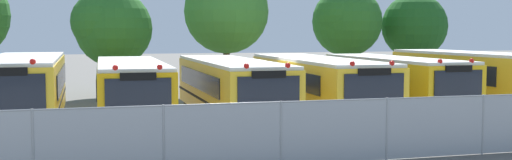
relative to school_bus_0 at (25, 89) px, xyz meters
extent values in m
plane|color=#595651|center=(9.43, -0.04, -1.45)|extent=(160.00, 160.00, 0.00)
cube|color=yellow|center=(0.00, 0.03, -0.02)|extent=(2.61, 10.78, 2.16)
cube|color=white|center=(0.00, 0.03, 1.12)|extent=(2.56, 10.56, 0.12)
cube|color=black|center=(0.04, -5.42, -0.92)|extent=(2.59, 0.18, 0.36)
cube|color=black|center=(0.03, -5.37, 0.37)|extent=(2.08, 0.07, 1.04)
cube|color=black|center=(1.29, 0.33, 0.32)|extent=(0.09, 8.39, 0.78)
cube|color=black|center=(0.00, 0.03, -0.45)|extent=(2.64, 10.89, 0.10)
sphere|color=red|center=(0.73, -5.20, 1.22)|extent=(0.18, 0.18, 0.18)
cube|color=black|center=(0.03, -5.38, 0.96)|extent=(1.14, 0.09, 0.24)
cylinder|color=black|center=(1.16, -3.95, -0.95)|extent=(0.29, 1.00, 1.00)
cylinder|color=black|center=(1.11, 3.61, -0.95)|extent=(0.29, 1.00, 1.00)
cylinder|color=black|center=(-1.15, 3.60, -0.95)|extent=(0.29, 1.00, 1.00)
cube|color=#EAA80C|center=(3.81, 0.18, -0.13)|extent=(2.62, 10.47, 1.94)
cube|color=white|center=(3.81, 0.18, 0.89)|extent=(2.57, 10.26, 0.12)
cube|color=black|center=(3.70, -5.10, -0.92)|extent=(2.47, 0.21, 0.36)
cube|color=black|center=(3.71, -5.05, 0.21)|extent=(1.98, 0.10, 0.93)
cube|color=black|center=(5.04, 0.45, 0.18)|extent=(0.20, 8.13, 0.70)
cube|color=black|center=(2.58, 0.50, 0.18)|extent=(0.20, 8.13, 0.70)
cube|color=black|center=(3.81, 0.18, -0.52)|extent=(2.65, 10.57, 0.10)
sphere|color=red|center=(4.37, -4.89, 0.99)|extent=(0.18, 0.18, 0.18)
sphere|color=red|center=(3.04, -4.87, 0.99)|extent=(0.18, 0.18, 0.18)
cube|color=black|center=(3.71, -5.06, 0.73)|extent=(1.09, 0.10, 0.24)
cylinder|color=black|center=(4.80, -3.65, -0.95)|extent=(0.30, 1.01, 1.00)
cylinder|color=black|center=(2.66, -3.61, -0.95)|extent=(0.30, 1.01, 1.00)
cylinder|color=black|center=(4.94, 3.57, -0.95)|extent=(0.30, 1.01, 1.00)
cylinder|color=black|center=(2.81, 3.61, -0.95)|extent=(0.30, 1.01, 1.00)
cube|color=yellow|center=(7.66, -0.22, -0.12)|extent=(2.46, 10.75, 1.96)
cube|color=white|center=(7.66, -0.22, 0.92)|extent=(2.41, 10.53, 0.12)
cube|color=black|center=(7.65, -5.66, -0.92)|extent=(2.50, 0.16, 0.36)
cube|color=black|center=(7.65, -5.61, 0.23)|extent=(2.01, 0.06, 0.94)
cube|color=black|center=(8.90, 0.08, 0.19)|extent=(0.05, 8.38, 0.71)
cube|color=black|center=(6.41, 0.08, 0.19)|extent=(0.05, 8.38, 0.71)
cube|color=black|center=(7.66, -0.22, -0.51)|extent=(2.49, 10.86, 0.10)
sphere|color=red|center=(8.32, -5.45, 1.02)|extent=(0.18, 0.18, 0.18)
sphere|color=red|center=(6.98, -5.44, 1.02)|extent=(0.18, 0.18, 0.18)
cube|color=black|center=(7.65, -5.62, 0.76)|extent=(1.10, 0.08, 0.24)
cylinder|color=black|center=(8.74, -4.20, -0.95)|extent=(0.28, 1.00, 1.00)
cylinder|color=black|center=(6.57, -4.19, -0.95)|extent=(0.28, 1.00, 1.00)
cylinder|color=black|center=(8.75, 3.35, -0.95)|extent=(0.28, 1.00, 1.00)
cylinder|color=black|center=(6.58, 3.35, -0.95)|extent=(0.28, 1.00, 1.00)
cube|color=yellow|center=(11.35, -0.02, -0.11)|extent=(2.83, 11.34, 1.99)
cube|color=white|center=(11.35, -0.02, 0.95)|extent=(2.77, 11.11, 0.12)
cube|color=black|center=(11.21, -5.73, -0.92)|extent=(2.60, 0.23, 0.36)
cube|color=black|center=(11.21, -5.68, 0.25)|extent=(2.09, 0.11, 0.96)
cube|color=black|center=(12.65, 0.25, 0.21)|extent=(0.26, 8.79, 0.72)
cube|color=black|center=(10.06, 0.31, 0.21)|extent=(0.26, 8.79, 0.72)
cube|color=black|center=(11.35, -0.02, -0.51)|extent=(2.86, 11.45, 0.10)
sphere|color=red|center=(11.91, -5.53, 1.05)|extent=(0.18, 0.18, 0.18)
sphere|color=red|center=(10.51, -5.49, 1.05)|extent=(0.18, 0.18, 0.18)
cube|color=black|center=(11.21, -5.69, 0.79)|extent=(1.15, 0.11, 0.24)
cylinder|color=black|center=(12.38, -4.29, -0.95)|extent=(0.31, 1.01, 1.00)
cylinder|color=black|center=(10.11, -4.23, -0.95)|extent=(0.31, 1.01, 1.00)
cylinder|color=black|center=(12.58, 3.79, -0.95)|extent=(0.31, 1.01, 1.00)
cylinder|color=black|center=(10.31, 3.85, -0.95)|extent=(0.31, 1.01, 1.00)
cube|color=yellow|center=(14.95, 0.11, -0.12)|extent=(2.41, 9.63, 1.98)
cube|color=white|center=(14.95, 0.11, 0.93)|extent=(2.37, 9.44, 0.12)
cube|color=black|center=(14.98, -4.77, -0.92)|extent=(2.41, 0.17, 0.36)
cube|color=black|center=(14.98, -4.72, 0.24)|extent=(1.94, 0.07, 0.95)
cube|color=black|center=(16.15, 0.42, 0.20)|extent=(0.08, 7.50, 0.71)
cube|color=black|center=(13.75, 0.40, 0.20)|extent=(0.08, 7.50, 0.71)
cube|color=black|center=(14.95, 0.11, -0.51)|extent=(2.44, 9.72, 0.10)
sphere|color=red|center=(15.63, -4.54, 1.03)|extent=(0.18, 0.18, 0.18)
sphere|color=red|center=(14.33, -4.55, 1.03)|extent=(0.18, 0.18, 0.18)
cube|color=black|center=(14.98, -4.73, 0.77)|extent=(1.06, 0.09, 0.24)
cylinder|color=black|center=(16.01, -3.29, -0.95)|extent=(0.29, 1.00, 1.00)
cylinder|color=black|center=(13.93, -3.30, -0.95)|extent=(0.29, 1.00, 1.00)
cylinder|color=black|center=(15.98, 3.12, -0.95)|extent=(0.29, 1.00, 1.00)
cylinder|color=black|center=(13.90, 3.11, -0.95)|extent=(0.29, 1.00, 1.00)
cube|color=yellow|center=(18.68, 0.00, -0.01)|extent=(2.50, 9.58, 2.18)
cube|color=white|center=(18.68, 0.00, 1.14)|extent=(2.45, 9.39, 0.12)
cube|color=black|center=(19.89, 0.32, 0.33)|extent=(0.13, 7.45, 0.78)
cube|color=black|center=(17.47, 0.29, 0.33)|extent=(0.13, 7.45, 0.78)
cube|color=black|center=(18.68, 0.00, -0.45)|extent=(2.52, 9.68, 0.10)
cylinder|color=black|center=(17.67, -3.39, -0.95)|extent=(0.29, 1.00, 1.00)
cylinder|color=black|center=(19.70, 2.99, -0.95)|extent=(0.29, 1.00, 1.00)
cylinder|color=black|center=(17.60, 2.97, -0.95)|extent=(0.29, 1.00, 1.00)
cylinder|color=#4C3823|center=(3.66, 10.44, -0.36)|extent=(0.47, 0.47, 2.18)
sphere|color=#286623|center=(3.66, 10.44, 2.29)|extent=(4.17, 4.17, 4.17)
sphere|color=#286623|center=(2.91, 10.12, 2.66)|extent=(3.07, 3.07, 3.07)
cylinder|color=#4C3823|center=(10.00, 10.77, 0.00)|extent=(0.39, 0.39, 2.91)
sphere|color=#387A2D|center=(10.00, 10.77, 3.28)|extent=(4.88, 4.88, 4.88)
sphere|color=#387A2D|center=(10.45, 10.46, 3.12)|extent=(3.72, 3.72, 3.72)
cylinder|color=#4C3823|center=(17.77, 11.29, -0.17)|extent=(0.35, 0.35, 2.58)
sphere|color=#286623|center=(17.77, 11.29, 2.75)|extent=(4.33, 4.33, 4.33)
sphere|color=#286623|center=(17.05, 10.91, 3.07)|extent=(2.96, 2.96, 2.96)
cylinder|color=#4C3823|center=(22.50, 11.40, -0.27)|extent=(0.32, 0.32, 2.37)
sphere|color=#1E561E|center=(22.50, 11.40, 2.48)|extent=(4.17, 4.17, 4.17)
sphere|color=#1E561E|center=(22.83, 11.70, 2.60)|extent=(2.91, 2.91, 2.91)
cylinder|color=#9EA0A3|center=(0.97, -8.65, -0.59)|extent=(0.07, 0.07, 1.73)
cylinder|color=#9EA0A3|center=(4.02, -8.65, -0.59)|extent=(0.07, 0.07, 1.73)
cylinder|color=#9EA0A3|center=(7.07, -8.65, -0.59)|extent=(0.07, 0.07, 1.73)
cylinder|color=#9EA0A3|center=(10.12, -8.65, -0.59)|extent=(0.07, 0.07, 1.73)
cylinder|color=#9EA0A3|center=(13.17, -8.65, -0.59)|extent=(0.07, 0.07, 1.73)
cube|color=#ADB2B7|center=(10.12, -8.65, -0.59)|extent=(24.40, 0.02, 1.69)
cylinder|color=#9EA0A3|center=(10.12, -8.65, 0.25)|extent=(24.40, 0.04, 0.04)
camera|label=1|loc=(2.25, -23.63, 2.04)|focal=42.73mm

